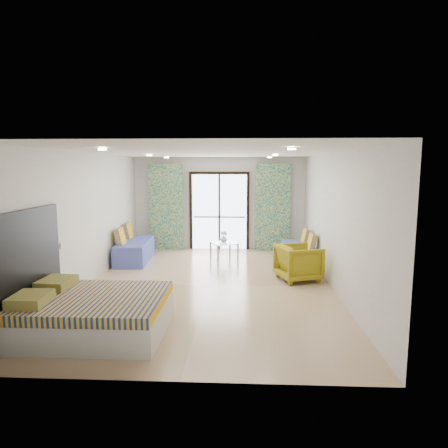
{
  "coord_description": "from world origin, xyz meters",
  "views": [
    {
      "loc": [
        0.7,
        -7.93,
        2.41
      ],
      "look_at": [
        0.28,
        0.87,
        1.15
      ],
      "focal_mm": 32.0,
      "sensor_mm": 36.0,
      "label": 1
    }
  ],
  "objects_px": {
    "daybed_left": "(134,250)",
    "armchair": "(299,261)",
    "daybed_right": "(299,254)",
    "coffee_table": "(224,244)",
    "bed": "(93,314)"
  },
  "relations": [
    {
      "from": "coffee_table",
      "to": "armchair",
      "type": "distance_m",
      "value": 2.64
    },
    {
      "from": "daybed_right",
      "to": "armchair",
      "type": "relative_size",
      "value": 2.04
    },
    {
      "from": "daybed_left",
      "to": "daybed_right",
      "type": "bearing_deg",
      "value": -6.12
    },
    {
      "from": "daybed_left",
      "to": "coffee_table",
      "type": "distance_m",
      "value": 2.35
    },
    {
      "from": "coffee_table",
      "to": "daybed_left",
      "type": "bearing_deg",
      "value": -170.1
    },
    {
      "from": "bed",
      "to": "armchair",
      "type": "distance_m",
      "value": 4.47
    },
    {
      "from": "daybed_right",
      "to": "bed",
      "type": "bearing_deg",
      "value": -130.99
    },
    {
      "from": "daybed_left",
      "to": "daybed_right",
      "type": "xyz_separation_m",
      "value": [
        4.23,
        -0.15,
        -0.03
      ]
    },
    {
      "from": "bed",
      "to": "coffee_table",
      "type": "bearing_deg",
      "value": 71.31
    },
    {
      "from": "daybed_left",
      "to": "armchair",
      "type": "bearing_deg",
      "value": -26.03
    },
    {
      "from": "bed",
      "to": "daybed_left",
      "type": "distance_m",
      "value": 4.59
    },
    {
      "from": "daybed_left",
      "to": "daybed_right",
      "type": "relative_size",
      "value": 1.12
    },
    {
      "from": "daybed_left",
      "to": "armchair",
      "type": "xyz_separation_m",
      "value": [
        4.01,
        -1.61,
        0.13
      ]
    },
    {
      "from": "daybed_left",
      "to": "coffee_table",
      "type": "xyz_separation_m",
      "value": [
        2.31,
        0.4,
        0.09
      ]
    },
    {
      "from": "daybed_left",
      "to": "armchair",
      "type": "distance_m",
      "value": 4.33
    }
  ]
}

